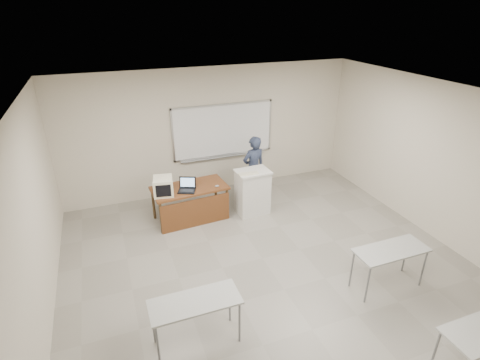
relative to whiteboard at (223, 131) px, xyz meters
name	(u,v)px	position (x,y,z in m)	size (l,w,h in m)	color
floor	(284,290)	(-0.30, -3.97, -1.49)	(7.00, 8.00, 0.01)	gray
whiteboard	(223,131)	(0.00, 0.00, 0.00)	(2.48, 0.10, 1.31)	white
student_desks	(336,318)	(-0.30, -5.32, -0.81)	(4.40, 2.20, 0.73)	#A8A9A4
instructor_desk	(191,197)	(-1.17, -1.32, -0.92)	(1.56, 0.78, 0.75)	brown
podium	(252,192)	(0.18, -1.43, -0.98)	(0.72, 0.52, 1.01)	silver
crt_monitor	(164,186)	(-1.72, -1.33, -0.55)	(0.39, 0.44, 0.37)	beige
laptop	(186,188)	(-1.27, -1.33, -0.67)	(0.34, 0.32, 0.25)	black
mouse	(217,186)	(-0.62, -1.40, -0.71)	(0.09, 0.06, 0.04)	#94969B
keyboard	(248,174)	(0.03, -1.55, -0.46)	(0.42, 0.14, 0.02)	beige
presenter	(254,168)	(0.45, -0.84, -0.70)	(0.57, 0.37, 1.56)	black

